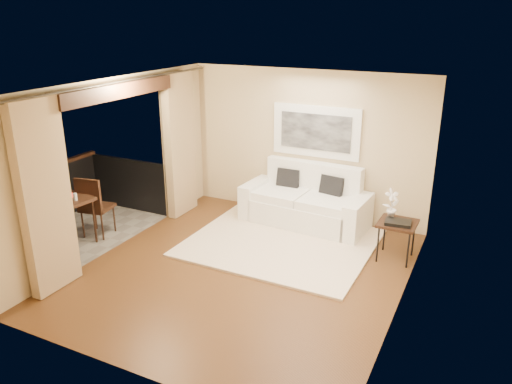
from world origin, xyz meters
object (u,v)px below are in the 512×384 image
Objects in this scene: side_table at (397,226)px; balcony_chair_near at (19,214)px; balcony_chair_far at (93,203)px; bistro_table at (66,204)px; ice_bucket at (59,190)px; sofa at (307,203)px; orchid at (392,204)px.

balcony_chair_near is (-5.50, -2.29, 0.03)m from side_table.
balcony_chair_near is (-0.76, -0.84, -0.04)m from balcony_chair_far.
bistro_table is 0.76m from balcony_chair_near.
side_table is 3.07× the size of ice_bucket.
orchid is (1.60, -0.59, 0.47)m from sofa.
ice_bucket reaches higher than balcony_chair_near.
side_table is 4.95m from balcony_chair_far.
ice_bucket is (-0.32, -0.37, 0.29)m from balcony_chair_far.
ice_bucket is (-5.06, -1.82, 0.36)m from side_table.
side_table is at bearing -173.15° from balcony_chair_far.
sofa is at bearing -154.41° from balcony_chair_far.
side_table is 5.95m from balcony_chair_near.
sofa reaches higher than side_table.
balcony_chair_near is at bearing -132.94° from ice_bucket.
orchid is 0.46× the size of balcony_chair_near.
ice_bucket is (-0.20, 0.07, 0.18)m from bistro_table.
balcony_chair_near is at bearing -155.78° from orchid.
bistro_table is 4.09× the size of ice_bucket.
balcony_chair_near is (-5.36, -2.41, -0.26)m from orchid.
orchid reaches higher than side_table.
balcony_chair_far is (-3.00, -2.15, 0.25)m from sofa.
sofa is at bearing 39.71° from bistro_table.
bistro_table is 0.28m from ice_bucket.
orchid is 5.88m from balcony_chair_near.
side_table is 5.22m from bistro_table.
balcony_chair_far is (-4.60, -1.57, -0.22)m from orchid.
side_table is at bearing -42.06° from orchid.
bistro_table is (-3.13, -2.60, 0.36)m from sofa.
bistro_table is at bearing 30.07° from balcony_chair_near.
balcony_chair_far is (-4.74, -1.44, 0.07)m from side_table.
balcony_chair_near is 5.05× the size of ice_bucket.
balcony_chair_far is 5.36× the size of ice_bucket.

